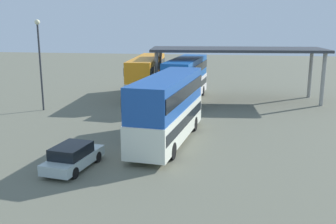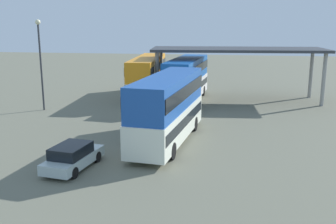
{
  "view_description": "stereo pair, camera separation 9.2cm",
  "coord_description": "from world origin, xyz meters",
  "views": [
    {
      "loc": [
        4.74,
        -20.62,
        7.74
      ],
      "look_at": [
        1.09,
        3.52,
        2.0
      ],
      "focal_mm": 41.96,
      "sensor_mm": 36.0,
      "label": 1
    },
    {
      "loc": [
        4.83,
        -20.61,
        7.74
      ],
      "look_at": [
        1.09,
        3.52,
        2.0
      ],
      "focal_mm": 41.96,
      "sensor_mm": 36.0,
      "label": 2
    }
  ],
  "objects": [
    {
      "name": "ground_plane",
      "position": [
        0.0,
        0.0,
        0.0
      ],
      "size": [
        140.0,
        140.0,
        0.0
      ],
      "primitive_type": "plane",
      "color": "#666755"
    },
    {
      "name": "double_decker_main",
      "position": [
        1.09,
        3.54,
        2.36
      ],
      "size": [
        3.61,
        10.27,
        4.32
      ],
      "rotation": [
        0.0,
        0.0,
        1.45
      ],
      "color": "white",
      "rests_on": "ground_plane"
    },
    {
      "name": "parked_hatchback",
      "position": [
        -3.19,
        -1.91,
        0.67
      ],
      "size": [
        2.26,
        4.21,
        1.35
      ],
      "rotation": [
        0.0,
        0.0,
        1.42
      ],
      "color": "#ABBDBD",
      "rests_on": "ground_plane"
    },
    {
      "name": "double_decker_near_canopy",
      "position": [
        -3.34,
        18.33,
        2.24
      ],
      "size": [
        2.86,
        10.99,
        4.07
      ],
      "rotation": [
        0.0,
        0.0,
        1.61
      ],
      "color": "white",
      "rests_on": "ground_plane"
    },
    {
      "name": "double_decker_mid_row",
      "position": [
        0.81,
        17.04,
        2.26
      ],
      "size": [
        3.51,
        10.4,
        4.12
      ],
      "rotation": [
        0.0,
        0.0,
        1.47
      ],
      "color": "white",
      "rests_on": "ground_plane"
    },
    {
      "name": "depot_canopy",
      "position": [
        5.66,
        18.02,
        4.71
      ],
      "size": [
        16.87,
        6.63,
        5.1
      ],
      "rotation": [
        0.0,
        0.0,
        0.08
      ],
      "color": "#33353A",
      "rests_on": "ground_plane"
    },
    {
      "name": "lamppost_tall",
      "position": [
        -11.16,
        11.07,
        4.91
      ],
      "size": [
        0.44,
        0.44,
        7.79
      ],
      "color": "#33353A",
      "rests_on": "ground_plane"
    }
  ]
}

